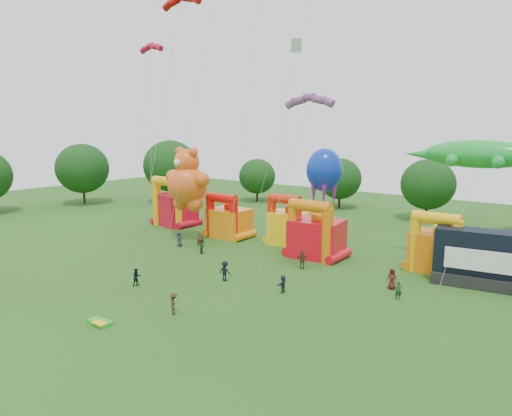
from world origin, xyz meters
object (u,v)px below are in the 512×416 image
Objects in this scene: bouncy_castle_0 at (174,207)px; gecko_kite at (473,174)px; spectator_0 at (179,239)px; bouncy_castle_2 at (289,225)px; teddy_bear_kite at (186,187)px; spectator_4 at (302,260)px; stage_trailer at (482,259)px; octopus_kite at (322,183)px.

bouncy_castle_0 is 0.53× the size of gecko_kite.
bouncy_castle_0 reaches higher than spectator_0.
gecko_kite reaches higher than bouncy_castle_2.
gecko_kite is at bearing 14.23° from teddy_bear_kite.
teddy_bear_kite is at bearing 136.16° from spectator_0.
spectator_4 is at bearing 20.12° from spectator_0.
gecko_kite reaches higher than spectator_4.
stage_trailer reaches higher than spectator_0.
octopus_kite is at bearing 173.06° from stage_trailer.
octopus_kite reaches higher than spectator_0.
bouncy_castle_0 is at bearing -176.14° from gecko_kite.
octopus_kite is (4.40, 0.06, 5.54)m from bouncy_castle_2.
octopus_kite is at bearing 0.83° from bouncy_castle_2.
spectator_4 is at bearing -159.94° from stage_trailer.
octopus_kite is (16.15, 6.14, 1.01)m from teddy_bear_kite.
octopus_kite is at bearing -107.56° from spectator_4.
stage_trailer is 34.55m from teddy_bear_kite.
bouncy_castle_0 is 13.13m from spectator_0.
gecko_kite is at bearing 5.67° from bouncy_castle_2.
bouncy_castle_0 is at bearing 178.10° from stage_trailer.
stage_trailer is at bearing 27.94° from spectator_0.
gecko_kite is at bearing -177.95° from spectator_4.
gecko_kite is (-2.18, 4.11, 7.28)m from stage_trailer.
spectator_0 is (-14.41, -9.11, -7.04)m from octopus_kite.
bouncy_castle_2 is 22.38m from stage_trailer.
gecko_kite is 7.07× the size of spectator_4.
stage_trailer is (42.28, -1.40, -0.26)m from bouncy_castle_0.
gecko_kite reaches higher than spectator_0.
spectator_4 is at bearing -143.79° from gecko_kite.
teddy_bear_kite reaches higher than stage_trailer.
bouncy_castle_0 is 40.80m from gecko_kite.
teddy_bear_kite is 6.53× the size of spectator_0.
bouncy_castle_0 is 24.96m from octopus_kite.
gecko_kite is at bearing 3.86° from bouncy_castle_0.
bouncy_castle_0 is 10.69m from teddy_bear_kite.
stage_trailer is 0.70× the size of octopus_kite.
teddy_bear_kite is at bearing -173.35° from stage_trailer.
octopus_kite reaches higher than bouncy_castle_0.
bouncy_castle_2 is at bearing 174.58° from stage_trailer.
bouncy_castle_0 is at bearing 146.95° from teddy_bear_kite.
spectator_4 is (-15.54, -5.67, -1.53)m from stage_trailer.
teddy_bear_kite is at bearing -33.05° from bouncy_castle_0.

